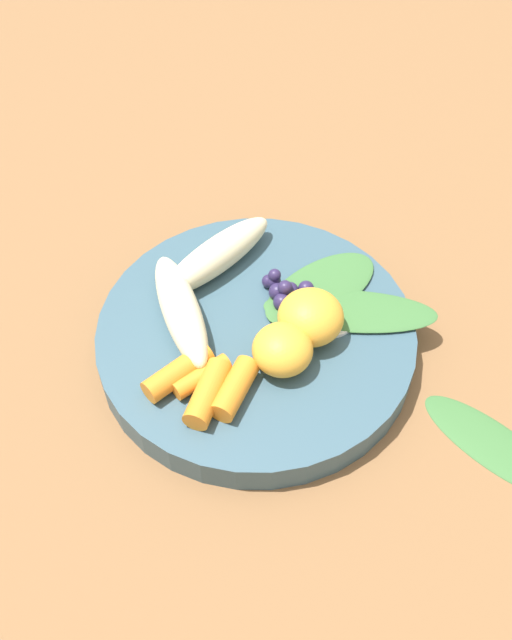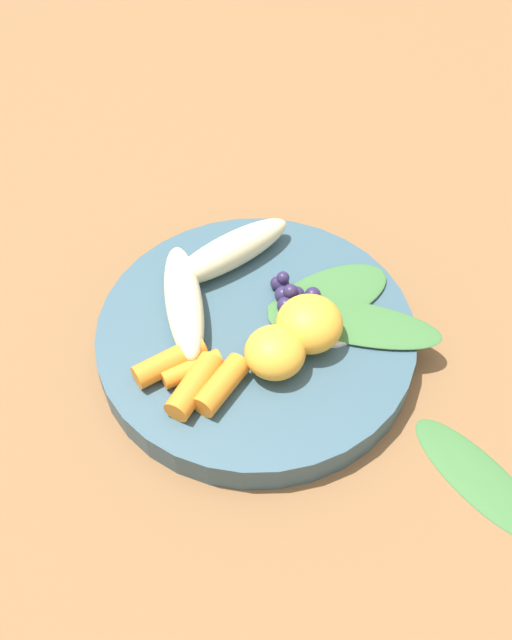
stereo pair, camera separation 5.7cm
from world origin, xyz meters
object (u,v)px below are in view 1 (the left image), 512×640
object	(u,v)px
bowl	(256,338)
kale_leaf_stray	(494,444)
banana_peeled_left	(180,312)
banana_peeled_right	(217,255)
orange_segment_near	(311,318)

from	to	relation	value
bowl	kale_leaf_stray	distance (m)	0.20
banana_peeled_left	kale_leaf_stray	bearing A→B (deg)	49.34
banana_peeled_left	kale_leaf_stray	distance (m)	0.26
banana_peeled_left	banana_peeled_right	world-z (taller)	same
bowl	banana_peeled_left	distance (m)	0.07
banana_peeled_left	orange_segment_near	world-z (taller)	orange_segment_near
banana_peeled_right	banana_peeled_left	bearing A→B (deg)	20.90
bowl	kale_leaf_stray	world-z (taller)	bowl
bowl	kale_leaf_stray	xyz separation A→B (m)	(0.07, 0.18, -0.01)
banana_peeled_right	kale_leaf_stray	bearing A→B (deg)	97.29
banana_peeled_left	orange_segment_near	xyz separation A→B (m)	(-0.00, 0.10, 0.00)
banana_peeled_right	kale_leaf_stray	distance (m)	0.26
orange_segment_near	kale_leaf_stray	distance (m)	0.16
bowl	banana_peeled_left	size ratio (longest dim) A/B	2.16
banana_peeled_left	banana_peeled_right	distance (m)	0.07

